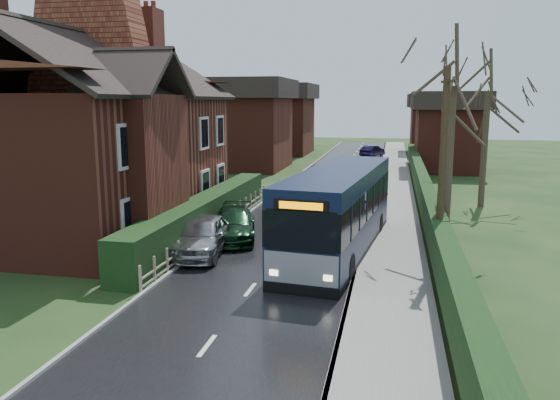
% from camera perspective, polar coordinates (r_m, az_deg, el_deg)
% --- Properties ---
extents(ground, '(140.00, 140.00, 0.00)m').
position_cam_1_polar(ground, '(18.92, -1.56, -7.41)').
color(ground, '#384D21').
rests_on(ground, ground).
extents(road, '(6.00, 100.00, 0.02)m').
position_cam_1_polar(road, '(28.43, 3.09, -1.37)').
color(road, black).
rests_on(road, ground).
extents(pavement, '(2.50, 100.00, 0.14)m').
position_cam_1_polar(pavement, '(28.11, 11.69, -1.58)').
color(pavement, slate).
rests_on(pavement, ground).
extents(kerb_right, '(0.12, 100.00, 0.14)m').
position_cam_1_polar(kerb_right, '(28.13, 9.24, -1.49)').
color(kerb_right, gray).
rests_on(kerb_right, ground).
extents(kerb_left, '(0.12, 100.00, 0.10)m').
position_cam_1_polar(kerb_left, '(29.03, -2.87, -1.04)').
color(kerb_left, gray).
rests_on(kerb_left, ground).
extents(front_hedge, '(1.20, 16.00, 1.60)m').
position_cam_1_polar(front_hedge, '(24.44, -7.78, -1.49)').
color(front_hedge, black).
rests_on(front_hedge, ground).
extents(picket_fence, '(0.10, 16.00, 0.90)m').
position_cam_1_polar(picket_fence, '(24.28, -6.09, -2.38)').
color(picket_fence, tan).
rests_on(picket_fence, ground).
extents(right_wall_hedge, '(0.60, 50.00, 1.80)m').
position_cam_1_polar(right_wall_hedge, '(27.98, 14.93, 0.21)').
color(right_wall_hedge, '#5E241B').
rests_on(right_wall_hedge, ground).
extents(brick_house, '(9.30, 14.60, 10.30)m').
position_cam_1_polar(brick_house, '(25.81, -18.39, 6.72)').
color(brick_house, '#5E241B').
rests_on(brick_house, ground).
extents(bus, '(3.57, 10.74, 3.20)m').
position_cam_1_polar(bus, '(21.00, 6.13, -1.21)').
color(bus, black).
rests_on(bus, ground).
extents(car_silver, '(2.16, 4.49, 1.48)m').
position_cam_1_polar(car_silver, '(20.90, -8.11, -3.69)').
color(car_silver, '#A4A4A9').
rests_on(car_silver, ground).
extents(car_green, '(2.86, 4.75, 1.29)m').
position_cam_1_polar(car_green, '(23.06, -4.90, -2.54)').
color(car_green, black).
rests_on(car_green, ground).
extents(car_distant, '(2.60, 3.76, 1.17)m').
position_cam_1_polar(car_distant, '(58.18, 9.63, 5.07)').
color(car_distant, black).
rests_on(car_distant, ground).
extents(bus_stop_sign, '(0.17, 0.39, 2.62)m').
position_cam_1_polar(bus_stop_sign, '(19.82, 8.71, -1.54)').
color(bus_stop_sign, slate).
rests_on(bus_stop_sign, ground).
extents(telegraph_pole, '(0.32, 0.87, 6.87)m').
position_cam_1_polar(telegraph_pole, '(19.08, 16.59, 3.02)').
color(telegraph_pole, '#2F2415').
rests_on(telegraph_pole, ground).
extents(tree_right_near, '(4.17, 4.17, 9.01)m').
position_cam_1_polar(tree_right_near, '(21.61, 17.71, 12.42)').
color(tree_right_near, '#3E3024').
rests_on(tree_right_near, ground).
extents(tree_right_far, '(4.63, 4.63, 8.95)m').
position_cam_1_polar(tree_right_far, '(31.63, 20.98, 11.32)').
color(tree_right_far, '#3B2E23').
rests_on(tree_right_far, ground).
extents(tree_house_side, '(4.68, 4.68, 10.64)m').
position_cam_1_polar(tree_house_side, '(34.71, -16.21, 13.53)').
color(tree_house_side, '#3B3023').
rests_on(tree_house_side, ground).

